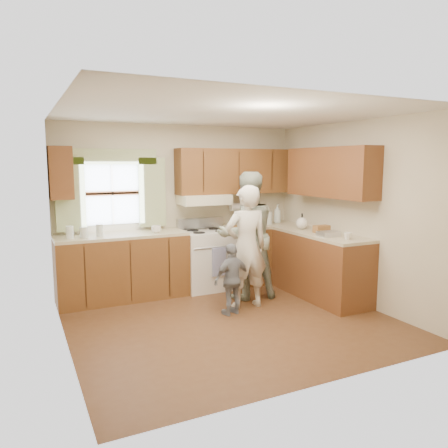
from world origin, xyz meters
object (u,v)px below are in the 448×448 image
woman_right (247,236)px  stove (207,259)px  child (232,279)px  woman_left (246,247)px

woman_right → stove: bearing=-54.7°
stove → woman_right: (0.34, -0.67, 0.44)m
child → woman_right: bearing=-143.9°
stove → woman_right: 0.87m
woman_right → child: size_ratio=1.96×
woman_left → child: woman_left is taller
stove → woman_left: bearing=-83.1°
stove → woman_left: (0.13, -1.04, 0.36)m
woman_left → stove: bearing=-79.0°
stove → child: stove is taller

